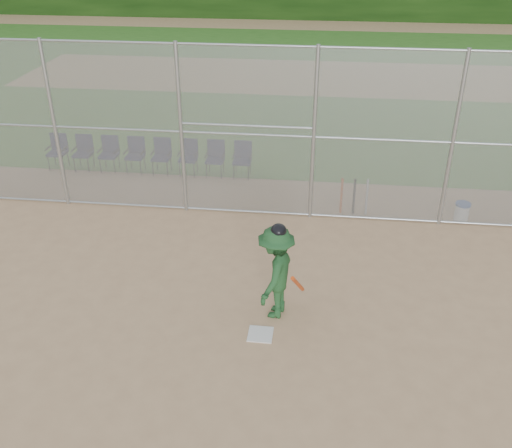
# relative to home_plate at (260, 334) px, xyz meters

# --- Properties ---
(ground) EXTENTS (100.00, 100.00, 0.00)m
(ground) POSITION_rel_home_plate_xyz_m (-0.30, -0.57, -0.01)
(ground) COLOR tan
(ground) RESTS_ON ground
(grass_strip) EXTENTS (100.00, 100.00, 0.00)m
(grass_strip) POSITION_rel_home_plate_xyz_m (-0.30, 17.43, -0.00)
(grass_strip) COLOR #2E631D
(grass_strip) RESTS_ON ground
(dirt_patch_far) EXTENTS (24.00, 24.00, 0.00)m
(dirt_patch_far) POSITION_rel_home_plate_xyz_m (-0.30, 17.43, -0.00)
(dirt_patch_far) COLOR tan
(dirt_patch_far) RESTS_ON ground
(backstop_fence) EXTENTS (16.09, 0.09, 4.00)m
(backstop_fence) POSITION_rel_home_plate_xyz_m (-0.30, 4.43, 2.06)
(backstop_fence) COLOR gray
(backstop_fence) RESTS_ON ground
(home_plate) EXTENTS (0.43, 0.43, 0.02)m
(home_plate) POSITION_rel_home_plate_xyz_m (0.00, 0.00, 0.00)
(home_plate) COLOR silver
(home_plate) RESTS_ON ground
(batter_at_plate) EXTENTS (0.97, 1.35, 1.85)m
(batter_at_plate) POSITION_rel_home_plate_xyz_m (0.20, 0.63, 0.88)
(batter_at_plate) COLOR #1D4923
(batter_at_plate) RESTS_ON ground
(water_cooler) EXTENTS (0.35, 0.35, 0.44)m
(water_cooler) POSITION_rel_home_plate_xyz_m (4.24, 4.66, 0.22)
(water_cooler) COLOR white
(water_cooler) RESTS_ON ground
(spare_bats) EXTENTS (0.66, 0.26, 0.85)m
(spare_bats) POSITION_rel_home_plate_xyz_m (1.73, 4.79, 0.41)
(spare_bats) COLOR #D84C14
(spare_bats) RESTS_ON ground
(chair_0) EXTENTS (0.54, 0.52, 0.96)m
(chair_0) POSITION_rel_home_plate_xyz_m (-6.43, 6.52, 0.47)
(chair_0) COLOR #0E1234
(chair_0) RESTS_ON ground
(chair_1) EXTENTS (0.54, 0.52, 0.96)m
(chair_1) POSITION_rel_home_plate_xyz_m (-5.69, 6.52, 0.47)
(chair_1) COLOR #0E1234
(chair_1) RESTS_ON ground
(chair_2) EXTENTS (0.54, 0.52, 0.96)m
(chair_2) POSITION_rel_home_plate_xyz_m (-4.94, 6.52, 0.47)
(chair_2) COLOR #0E1234
(chair_2) RESTS_ON ground
(chair_3) EXTENTS (0.54, 0.52, 0.96)m
(chair_3) POSITION_rel_home_plate_xyz_m (-4.19, 6.52, 0.47)
(chair_3) COLOR #0E1234
(chair_3) RESTS_ON ground
(chair_4) EXTENTS (0.54, 0.52, 0.96)m
(chair_4) POSITION_rel_home_plate_xyz_m (-3.45, 6.52, 0.47)
(chair_4) COLOR #0E1234
(chair_4) RESTS_ON ground
(chair_5) EXTENTS (0.54, 0.52, 0.96)m
(chair_5) POSITION_rel_home_plate_xyz_m (-2.70, 6.52, 0.47)
(chair_5) COLOR #0E1234
(chair_5) RESTS_ON ground
(chair_6) EXTENTS (0.54, 0.52, 0.96)m
(chair_6) POSITION_rel_home_plate_xyz_m (-1.96, 6.52, 0.47)
(chair_6) COLOR #0E1234
(chair_6) RESTS_ON ground
(chair_7) EXTENTS (0.54, 0.52, 0.96)m
(chair_7) POSITION_rel_home_plate_xyz_m (-1.21, 6.52, 0.47)
(chair_7) COLOR #0E1234
(chair_7) RESTS_ON ground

